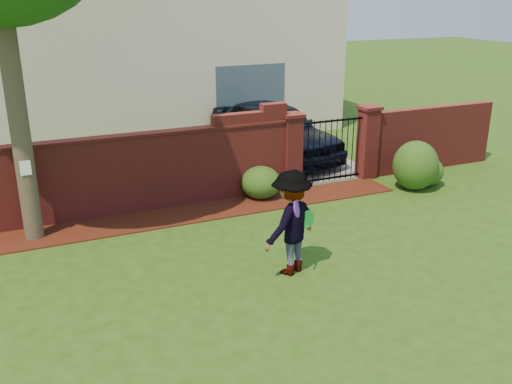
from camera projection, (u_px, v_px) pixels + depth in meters
name	position (u px, v px, depth m)	size (l,w,h in m)	color
ground	(272.00, 278.00, 9.75)	(80.00, 80.00, 0.01)	#264812
mulch_bed	(166.00, 218.00, 12.26)	(11.10, 1.08, 0.03)	#351209
brick_wall	(107.00, 175.00, 12.12)	(8.70, 0.31, 2.16)	maroon
brick_wall_return	(429.00, 138.00, 15.43)	(4.00, 0.25, 1.70)	maroon
pillar_left	(291.00, 151.00, 13.79)	(0.50, 0.50, 1.88)	maroon
pillar_right	(368.00, 142.00, 14.63)	(0.50, 0.50, 1.88)	maroon
iron_gate	(330.00, 150.00, 14.25)	(1.78, 0.03, 1.60)	black
driveway	(264.00, 145.00, 17.98)	(3.20, 8.00, 0.01)	gray
house	(149.00, 36.00, 19.41)	(12.40, 6.40, 6.30)	beige
car	(281.00, 132.00, 16.25)	(1.93, 4.79, 1.63)	black
paper_notice	(25.00, 168.00, 10.64)	(0.20, 0.01, 0.28)	white
shrub_left	(261.00, 183.00, 13.34)	(0.94, 0.94, 0.77)	#1B4514
shrub_middle	(415.00, 165.00, 13.87)	(1.10, 1.10, 1.21)	#1B4514
shrub_right	(427.00, 171.00, 14.21)	(0.83, 0.83, 0.74)	#1B4514
man	(293.00, 223.00, 9.62)	(1.19, 0.69, 1.84)	gray
frisbee_purple	(297.00, 209.00, 9.15)	(0.27, 0.27, 0.03)	#661FC5
frisbee_green	(308.00, 219.00, 9.66)	(0.30, 0.30, 0.03)	green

